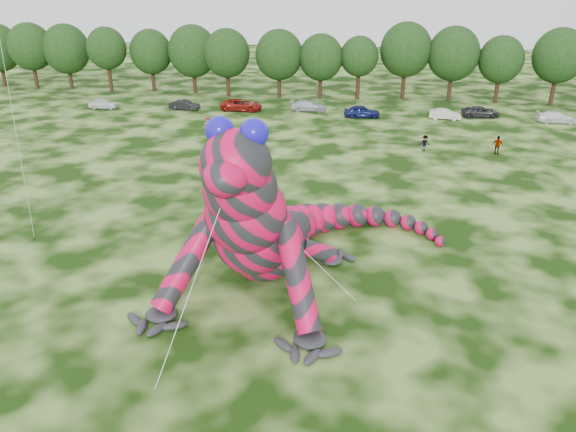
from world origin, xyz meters
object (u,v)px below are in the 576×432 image
(tree_3, at_px, (108,60))
(car_4, at_px, (362,111))
(tree_13, at_px, (557,67))
(tree_1, at_px, (32,56))
(car_7, at_px, (557,117))
(tree_5, at_px, (193,59))
(tree_9, at_px, (359,68))
(car_6, at_px, (481,112))
(spectator_2, at_px, (425,143))
(tree_8, at_px, (321,67))
(car_3, at_px, (308,106))
(tree_4, at_px, (152,61))
(car_2, at_px, (241,105))
(inflatable_gecko, at_px, (271,188))
(car_5, at_px, (445,114))
(spectator_0, at_px, (205,179))
(tree_10, at_px, (405,61))
(spectator_4, at_px, (208,125))
(spectator_3, at_px, (498,145))
(tree_11, at_px, (452,64))
(tree_7, at_px, (279,64))
(tree_2, at_px, (67,57))
(tree_12, at_px, (500,70))
(tree_6, at_px, (227,63))
(car_0, at_px, (103,104))
(car_1, at_px, (184,105))

(tree_3, height_order, car_4, tree_3)
(tree_3, bearing_deg, tree_13, 0.05)
(tree_1, bearing_deg, car_7, -8.51)
(tree_5, relative_size, tree_9, 1.13)
(car_6, relative_size, car_7, 1.03)
(tree_3, height_order, spectator_2, tree_3)
(tree_8, relative_size, car_4, 2.03)
(car_3, bearing_deg, spectator_2, -142.48)
(tree_4, height_order, car_2, tree_4)
(inflatable_gecko, height_order, car_5, inflatable_gecko)
(spectator_0, bearing_deg, inflatable_gecko, -85.62)
(tree_10, relative_size, spectator_4, 6.09)
(tree_10, height_order, spectator_3, tree_10)
(tree_9, distance_m, tree_11, 12.77)
(tree_11, relative_size, spectator_3, 5.47)
(tree_7, distance_m, car_5, 24.66)
(car_2, bearing_deg, tree_11, -68.73)
(inflatable_gecko, height_order, tree_8, inflatable_gecko)
(car_2, bearing_deg, tree_10, -62.36)
(tree_2, height_order, tree_10, tree_10)
(tree_1, height_order, tree_11, tree_11)
(tree_3, bearing_deg, tree_12, 0.69)
(tree_4, relative_size, tree_6, 0.95)
(car_3, relative_size, spectator_0, 2.75)
(tree_3, xyz_separation_m, tree_7, (25.64, -0.26, 0.02))
(tree_12, height_order, car_6, tree_12)
(car_0, distance_m, car_2, 18.38)
(inflatable_gecko, relative_size, tree_6, 2.22)
(spectator_3, bearing_deg, tree_11, -61.88)
(car_2, distance_m, car_4, 15.68)
(tree_1, bearing_deg, spectator_3, -21.51)
(car_5, distance_m, car_7, 12.98)
(car_4, bearing_deg, inflatable_gecko, 167.06)
(tree_8, xyz_separation_m, tree_13, (31.35, 0.14, 0.59))
(tree_10, height_order, car_6, tree_10)
(tree_11, height_order, car_0, tree_11)
(tree_3, relative_size, car_0, 2.48)
(tree_9, relative_size, tree_12, 0.97)
(tree_2, height_order, tree_12, tree_2)
(tree_13, distance_m, car_3, 33.43)
(tree_10, height_order, spectator_2, tree_10)
(inflatable_gecko, relative_size, tree_3, 2.23)
(tree_3, xyz_separation_m, spectator_2, (44.34, -24.26, -3.90))
(tree_2, bearing_deg, spectator_0, -50.25)
(car_0, relative_size, spectator_4, 2.21)
(inflatable_gecko, xyz_separation_m, tree_3, (-33.39, 50.61, -0.55))
(car_1, xyz_separation_m, car_2, (7.46, 0.71, 0.10))
(tree_3, height_order, car_0, tree_3)
(inflatable_gecko, height_order, tree_7, inflatable_gecko)
(tree_4, xyz_separation_m, tree_8, (25.42, -1.73, -0.06))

